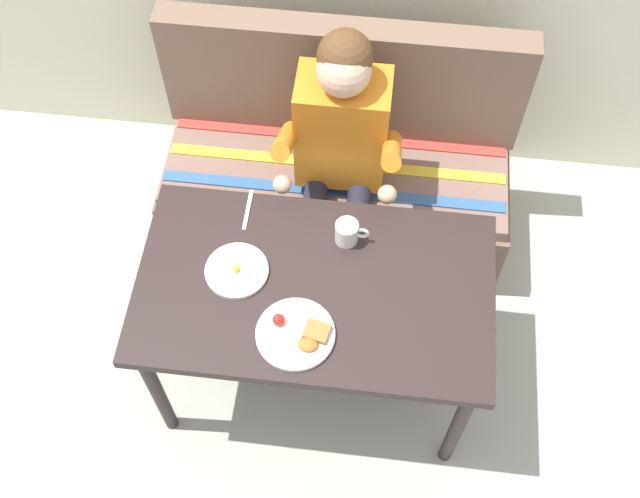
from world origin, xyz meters
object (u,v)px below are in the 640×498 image
object	(u,v)px
couch	(337,175)
fork	(248,210)
person	(340,146)
coffee_mug	(347,232)
plate_breakfast	(297,334)
plate_eggs	(237,270)
table	(315,297)

from	to	relation	value
couch	fork	bearing A→B (deg)	-118.98
person	fork	size ratio (longest dim) A/B	7.13
coffee_mug	fork	distance (m)	0.37
plate_breakfast	coffee_mug	bearing A→B (deg)	72.05
person	fork	xyz separation A→B (m)	(-0.29, -0.32, -0.01)
coffee_mug	plate_breakfast	bearing A→B (deg)	-107.95
plate_eggs	fork	distance (m)	0.25
couch	coffee_mug	world-z (taller)	couch
plate_breakfast	plate_eggs	world-z (taller)	plate_breakfast
table	plate_breakfast	bearing A→B (deg)	-100.44
table	plate_breakfast	distance (m)	0.21
plate_eggs	fork	bearing A→B (deg)	91.04
person	coffee_mug	xyz separation A→B (m)	(0.07, -0.40, 0.04)
table	couch	world-z (taller)	couch
table	coffee_mug	xyz separation A→B (m)	(0.09, 0.19, 0.13)
fork	couch	bearing A→B (deg)	61.00
plate_breakfast	plate_eggs	bearing A→B (deg)	137.95
coffee_mug	table	bearing A→B (deg)	-114.66
table	person	size ratio (longest dim) A/B	0.99
plate_breakfast	coffee_mug	world-z (taller)	coffee_mug
table	plate_eggs	bearing A→B (deg)	175.24
table	person	bearing A→B (deg)	87.75
couch	coffee_mug	bearing A→B (deg)	-81.14
couch	plate_eggs	distance (m)	0.89
couch	person	world-z (taller)	person
plate_eggs	coffee_mug	distance (m)	0.40
person	plate_breakfast	xyz separation A→B (m)	(-0.06, -0.78, 0.00)
table	plate_eggs	xyz separation A→B (m)	(-0.27, 0.02, 0.09)
person	fork	distance (m)	0.43
person	plate_eggs	xyz separation A→B (m)	(-0.29, -0.57, -0.00)
person	fork	bearing A→B (deg)	-133.06
plate_breakfast	fork	world-z (taller)	plate_breakfast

